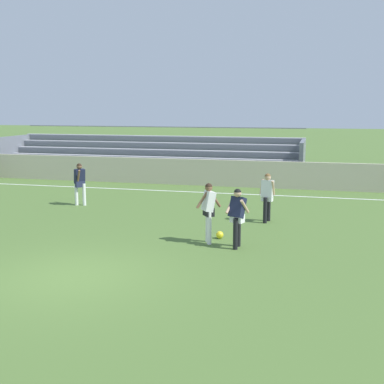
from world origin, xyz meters
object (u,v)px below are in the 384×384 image
Objects in this scene: player_dark_overlapping at (237,213)px; player_white_wide_right at (267,193)px; bleacher_stand at (149,155)px; player_dark_dropping_back at (80,181)px; player_white_wide_left at (209,207)px; soccer_ball at (220,235)px.

player_dark_overlapping is 3.39m from player_white_wide_right.
player_dark_overlapping is 1.00× the size of player_white_wide_right.
player_dark_overlapping is at bearing -61.95° from bleacher_stand.
bleacher_stand is 12.72m from player_white_wide_right.
player_white_wide_right is at bearing 82.16° from player_dark_overlapping.
player_white_wide_right is (7.66, -10.15, -0.14)m from bleacher_stand.
player_dark_overlapping is 8.23m from player_dark_dropping_back.
player_dark_dropping_back is (-6.90, 4.47, 0.00)m from player_dark_overlapping.
bleacher_stand is 10.32× the size of player_dark_dropping_back.
player_white_wide_left reaches higher than player_white_wide_right.
player_dark_dropping_back is 7.29m from soccer_ball.
player_white_wide_right is at bearing 66.20° from soccer_ball.
bleacher_stand reaches higher than player_white_wide_right.
bleacher_stand is 14.29m from soccer_ball.
player_white_wide_right is 2.87m from soccer_ball.
player_white_wide_left is 1.05× the size of player_dark_overlapping.
player_white_wide_left is (6.34, -13.21, -0.09)m from bleacher_stand.
soccer_ball is at bearing 68.64° from player_white_wide_left.
bleacher_stand reaches higher than soccer_ball.
player_white_wide_left is at bearing -111.36° from soccer_ball.
bleacher_stand is 14.65m from player_white_wide_left.
player_dark_dropping_back is at bearing 145.35° from player_white_wide_left.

